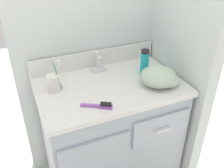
{
  "coord_description": "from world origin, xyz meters",
  "views": [
    {
      "loc": [
        -0.5,
        -1.19,
        1.59
      ],
      "look_at": [
        0.0,
        -0.03,
        0.84
      ],
      "focal_mm": 40.0,
      "sensor_mm": 36.0,
      "label": 1
    }
  ],
  "objects_px": {
    "hairbrush": "(101,106)",
    "hand_towel": "(160,77)",
    "shaving_cream_can": "(145,62)",
    "toothbrush_cup": "(54,83)"
  },
  "relations": [
    {
      "from": "hand_towel",
      "to": "shaving_cream_can",
      "type": "bearing_deg",
      "value": 97.6
    },
    {
      "from": "hairbrush",
      "to": "hand_towel",
      "type": "relative_size",
      "value": 0.71
    },
    {
      "from": "toothbrush_cup",
      "to": "shaving_cream_can",
      "type": "bearing_deg",
      "value": -2.81
    },
    {
      "from": "hand_towel",
      "to": "toothbrush_cup",
      "type": "bearing_deg",
      "value": 162.81
    },
    {
      "from": "toothbrush_cup",
      "to": "hand_towel",
      "type": "relative_size",
      "value": 0.84
    },
    {
      "from": "hairbrush",
      "to": "hand_towel",
      "type": "bearing_deg",
      "value": 41.22
    },
    {
      "from": "toothbrush_cup",
      "to": "shaving_cream_can",
      "type": "distance_m",
      "value": 0.58
    },
    {
      "from": "shaving_cream_can",
      "to": "hairbrush",
      "type": "height_order",
      "value": "shaving_cream_can"
    },
    {
      "from": "toothbrush_cup",
      "to": "shaving_cream_can",
      "type": "xyz_separation_m",
      "value": [
        0.58,
        -0.03,
        0.03
      ]
    },
    {
      "from": "shaving_cream_can",
      "to": "hairbrush",
      "type": "distance_m",
      "value": 0.46
    }
  ]
}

